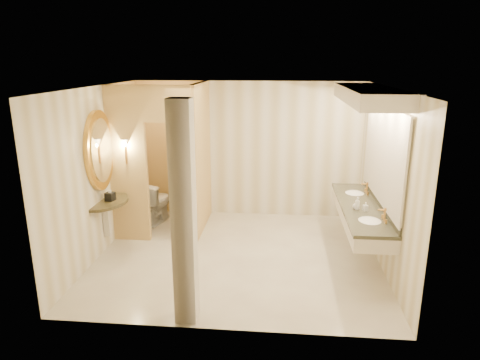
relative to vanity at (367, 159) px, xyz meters
name	(u,v)px	position (x,y,z in m)	size (l,w,h in m)	color
floor	(238,255)	(-1.98, -0.16, -1.63)	(4.50, 4.50, 0.00)	silver
ceiling	(237,87)	(-1.98, -0.16, 1.07)	(4.50, 4.50, 0.00)	white
wall_back	(247,150)	(-1.98, 1.84, -0.28)	(4.50, 0.02, 2.70)	silver
wall_front	(220,224)	(-1.98, -2.16, -0.28)	(4.50, 0.02, 2.70)	silver
wall_left	(98,173)	(-4.23, -0.16, -0.28)	(0.02, 4.00, 2.70)	silver
wall_right	(386,180)	(0.27, -0.16, -0.28)	(0.02, 4.00, 2.70)	silver
toilet_closet	(180,158)	(-3.11, 0.81, -0.24)	(1.50, 1.55, 2.70)	#EBCB7B
wall_sconce	(125,144)	(-3.90, 0.27, 0.10)	(0.14, 0.14, 0.42)	#C1893E
vanity	(367,159)	(0.00, 0.00, 0.00)	(0.75, 2.63, 2.09)	beige
console_shelf	(101,172)	(-4.19, -0.11, -0.29)	(0.99, 0.99, 1.94)	black
pillar	(184,216)	(-2.43, -1.96, -0.28)	(0.26, 0.26, 2.70)	beige
tissue_box	(110,196)	(-4.07, -0.13, -0.69)	(0.13, 0.13, 0.13)	black
toilet	(155,202)	(-3.74, 1.21, -1.22)	(0.46, 0.80, 0.82)	white
soap_bottle_a	(366,207)	(-0.02, -0.25, -0.69)	(0.06, 0.06, 0.14)	beige
soap_bottle_b	(356,205)	(-0.15, -0.18, -0.69)	(0.10, 0.10, 0.13)	silver
soap_bottle_c	(357,203)	(-0.13, -0.20, -0.66)	(0.08, 0.08, 0.20)	#C6B28C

